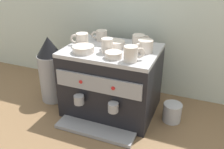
{
  "coord_description": "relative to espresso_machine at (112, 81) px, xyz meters",
  "views": [
    {
      "loc": [
        0.5,
        -1.23,
        0.89
      ],
      "look_at": [
        0.0,
        0.0,
        0.24
      ],
      "focal_mm": 39.59,
      "sensor_mm": 36.0,
      "label": 1
    }
  ],
  "objects": [
    {
      "name": "espresso_machine",
      "position": [
        0.0,
        0.0,
        0.0
      ],
      "size": [
        0.53,
        0.51,
        0.4
      ],
      "color": "black",
      "rests_on": "ground_plane"
    },
    {
      "name": "ceramic_bowl_1",
      "position": [
        0.06,
        -0.12,
        0.22
      ],
      "size": [
        0.09,
        0.09,
        0.03
      ],
      "color": "beige",
      "rests_on": "espresso_machine"
    },
    {
      "name": "coffee_grinder",
      "position": [
        -0.41,
        -0.03,
        0.02
      ],
      "size": [
        0.16,
        0.16,
        0.44
      ],
      "color": "#939399",
      "rests_on": "ground_plane"
    },
    {
      "name": "ceramic_bowl_0",
      "position": [
        -0.12,
        -0.11,
        0.22
      ],
      "size": [
        0.12,
        0.12,
        0.04
      ],
      "color": "beige",
      "rests_on": "espresso_machine"
    },
    {
      "name": "ceramic_cup_3",
      "position": [
        -0.12,
        0.12,
        0.24
      ],
      "size": [
        0.1,
        0.07,
        0.06
      ],
      "color": "beige",
      "rests_on": "espresso_machine"
    },
    {
      "name": "milk_pitcher",
      "position": [
        0.37,
        0.02,
        -0.14
      ],
      "size": [
        0.11,
        0.11,
        0.11
      ],
      "primitive_type": "cylinder",
      "color": "#B7B7BC",
      "rests_on": "ground_plane"
    },
    {
      "name": "ceramic_cup_2",
      "position": [
        -0.0,
        -0.06,
        0.24
      ],
      "size": [
        0.08,
        0.09,
        0.08
      ],
      "color": "beige",
      "rests_on": "espresso_machine"
    },
    {
      "name": "tiled_backsplash_wall",
      "position": [
        0.0,
        0.33,
        0.35
      ],
      "size": [
        2.8,
        0.03,
        1.1
      ],
      "primitive_type": "cube",
      "color": "silver",
      "rests_on": "ground_plane"
    },
    {
      "name": "ceramic_cup_0",
      "position": [
        0.19,
        0.02,
        0.24
      ],
      "size": [
        0.09,
        0.11,
        0.07
      ],
      "color": "beige",
      "rests_on": "espresso_machine"
    },
    {
      "name": "ceramic_cup_4",
      "position": [
        -0.18,
        -0.02,
        0.24
      ],
      "size": [
        0.11,
        0.07,
        0.08
      ],
      "color": "beige",
      "rests_on": "espresso_machine"
    },
    {
      "name": "ceramic_cup_1",
      "position": [
        0.13,
        0.1,
        0.24
      ],
      "size": [
        0.09,
        0.1,
        0.07
      ],
      "color": "beige",
      "rests_on": "espresso_machine"
    },
    {
      "name": "ceramic_cup_5",
      "position": [
        0.16,
        -0.13,
        0.24
      ],
      "size": [
        0.1,
        0.09,
        0.08
      ],
      "color": "beige",
      "rests_on": "espresso_machine"
    },
    {
      "name": "ceramic_bowl_2",
      "position": [
        0.01,
        0.04,
        0.22
      ],
      "size": [
        0.11,
        0.11,
        0.04
      ],
      "color": "beige",
      "rests_on": "espresso_machine"
    },
    {
      "name": "ground_plane",
      "position": [
        0.0,
        0.01,
        -0.2
      ],
      "size": [
        4.0,
        4.0,
        0.0
      ],
      "primitive_type": "plane",
      "color": "brown"
    }
  ]
}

